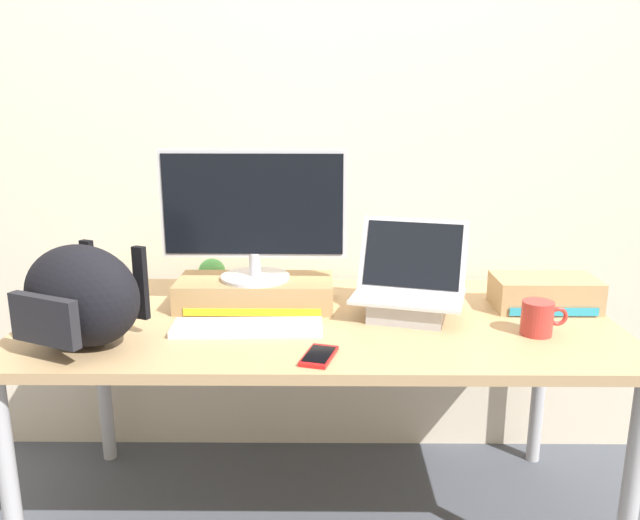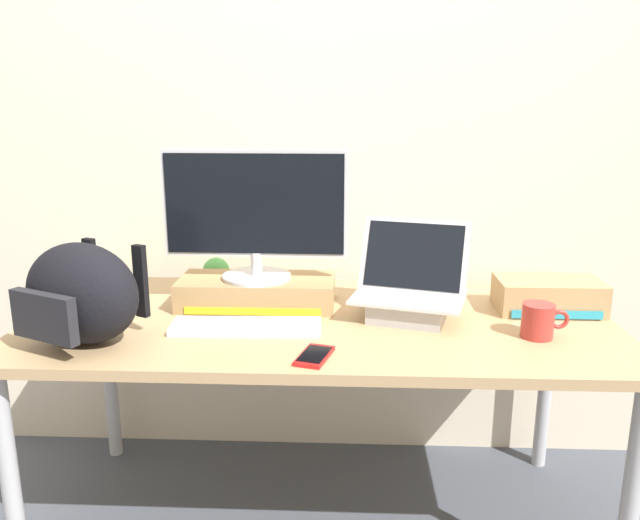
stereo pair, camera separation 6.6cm
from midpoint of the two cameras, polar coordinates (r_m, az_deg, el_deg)
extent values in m
plane|color=#474C56|center=(2.25, -0.91, -22.55)|extent=(20.00, 20.00, 0.00)
cube|color=beige|center=(2.32, -0.73, 13.04)|extent=(7.00, 0.10, 2.60)
cube|color=tan|center=(1.92, -0.99, -5.66)|extent=(1.77, 0.84, 0.03)
cylinder|color=#B2B2B7|center=(1.97, -27.51, -18.39)|extent=(0.05, 0.05, 0.68)
cylinder|color=#B2B2B7|center=(1.92, 25.68, -18.90)|extent=(0.05, 0.05, 0.68)
cylinder|color=#B2B2B7|center=(2.54, -20.01, -10.06)|extent=(0.05, 0.05, 0.68)
cylinder|color=#B2B2B7|center=(2.51, 18.79, -10.27)|extent=(0.05, 0.05, 0.68)
cube|color=#A88456|center=(2.01, -6.87, -2.97)|extent=(0.50, 0.22, 0.09)
cube|color=yellow|center=(1.92, -7.26, -4.80)|extent=(0.42, 0.00, 0.02)
cylinder|color=silver|center=(2.00, -6.91, -1.57)|extent=(0.22, 0.22, 0.01)
cylinder|color=silver|center=(1.99, -6.95, -0.39)|extent=(0.04, 0.04, 0.07)
cube|color=silver|center=(1.95, -7.12, 5.11)|extent=(0.58, 0.03, 0.34)
cube|color=black|center=(1.94, -7.17, 5.06)|extent=(0.56, 0.01, 0.31)
cube|color=#ADADB2|center=(1.92, 7.08, -4.33)|extent=(0.27, 0.25, 0.06)
cube|color=silver|center=(1.90, 7.11, -3.31)|extent=(0.38, 0.32, 0.01)
cube|color=#B7B7BC|center=(1.92, 7.20, -2.97)|extent=(0.31, 0.20, 0.00)
cube|color=silver|center=(1.94, 7.54, 0.44)|extent=(0.34, 0.19, 0.22)
cube|color=black|center=(1.94, 7.52, 0.47)|extent=(0.31, 0.17, 0.19)
cube|color=white|center=(1.81, -7.72, -6.16)|extent=(0.43, 0.14, 0.02)
cube|color=silver|center=(1.81, -7.74, -5.82)|extent=(0.41, 0.12, 0.00)
ellipsoid|color=black|center=(1.79, -22.02, -3.06)|extent=(0.41, 0.35, 0.28)
cube|color=#232328|center=(1.71, -25.00, -5.04)|extent=(0.20, 0.11, 0.12)
cube|color=black|center=(1.93, -21.36, -1.32)|extent=(0.04, 0.03, 0.21)
cube|color=black|center=(1.80, -17.13, -2.04)|extent=(0.04, 0.03, 0.21)
cylinder|color=#B2332D|center=(1.85, 18.33, -5.08)|extent=(0.09, 0.09, 0.10)
torus|color=#B2332D|center=(1.87, 20.05, -4.89)|extent=(0.06, 0.01, 0.06)
cube|color=red|center=(1.62, -1.28, -8.81)|extent=(0.10, 0.15, 0.01)
cube|color=black|center=(1.61, -1.28, -8.62)|extent=(0.09, 0.12, 0.00)
sphere|color=#56B256|center=(2.27, -10.72, -1.08)|extent=(0.10, 0.10, 0.10)
sphere|color=black|center=(2.23, -11.36, -1.06)|extent=(0.01, 0.01, 0.01)
sphere|color=black|center=(2.22, -10.51, -1.06)|extent=(0.01, 0.01, 0.01)
cube|color=tan|center=(2.10, 19.06, -2.85)|extent=(0.32, 0.18, 0.10)
cube|color=#2899BC|center=(2.02, 19.79, -4.49)|extent=(0.27, 0.00, 0.02)
camera|label=1|loc=(0.03, -91.02, -0.26)|focal=34.86mm
camera|label=2|loc=(0.03, 88.98, 0.26)|focal=34.86mm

